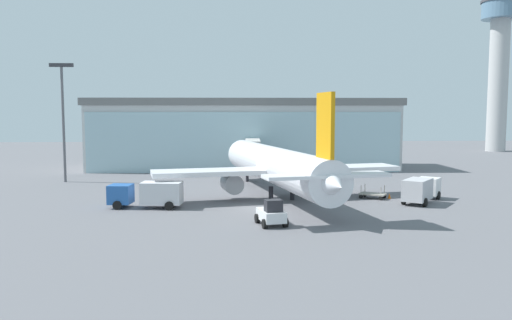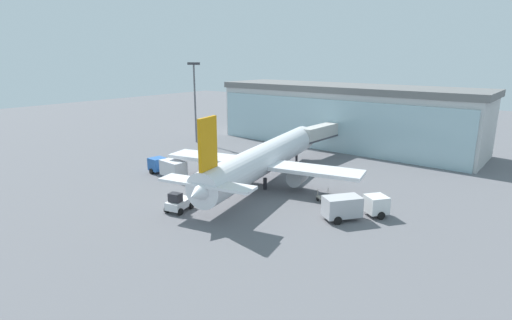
{
  "view_description": "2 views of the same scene",
  "coord_description": "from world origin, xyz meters",
  "px_view_note": "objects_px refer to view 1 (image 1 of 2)",
  "views": [
    {
      "loc": [
        -2.73,
        -49.3,
        9.52
      ],
      "look_at": [
        0.4,
        6.87,
        4.25
      ],
      "focal_mm": 35.0,
      "sensor_mm": 36.0,
      "label": 1
    },
    {
      "loc": [
        34.44,
        -36.61,
        17.26
      ],
      "look_at": [
        0.09,
        8.24,
        2.73
      ],
      "focal_mm": 28.0,
      "sensor_mm": 36.0,
      "label": 2
    }
  ],
  "objects_px": {
    "pushback_tug": "(272,214)",
    "safety_cone_nose": "(281,207)",
    "airplane": "(276,166)",
    "apron_light_mast": "(63,111)",
    "control_tower": "(499,59)",
    "safety_cone_wingtip": "(389,196)",
    "catering_truck": "(148,194)",
    "baggage_cart": "(373,194)",
    "jet_bridge": "(253,148)",
    "fuel_truck": "(421,189)"
  },
  "relations": [
    {
      "from": "airplane",
      "to": "fuel_truck",
      "type": "height_order",
      "value": "airplane"
    },
    {
      "from": "baggage_cart",
      "to": "fuel_truck",
      "type": "bearing_deg",
      "value": 2.56
    },
    {
      "from": "control_tower",
      "to": "safety_cone_nose",
      "type": "xyz_separation_m",
      "value": [
        -62.11,
        -73.56,
        -22.73
      ]
    },
    {
      "from": "apron_light_mast",
      "to": "airplane",
      "type": "bearing_deg",
      "value": -27.25
    },
    {
      "from": "safety_cone_nose",
      "to": "airplane",
      "type": "bearing_deg",
      "value": 88.61
    },
    {
      "from": "jet_bridge",
      "to": "baggage_cart",
      "type": "relative_size",
      "value": 3.83
    },
    {
      "from": "fuel_truck",
      "to": "pushback_tug",
      "type": "height_order",
      "value": "fuel_truck"
    },
    {
      "from": "catering_truck",
      "to": "safety_cone_wingtip",
      "type": "xyz_separation_m",
      "value": [
        26.12,
        4.24,
        -1.19
      ]
    },
    {
      "from": "safety_cone_wingtip",
      "to": "safety_cone_nose",
      "type": "bearing_deg",
      "value": -154.93
    },
    {
      "from": "control_tower",
      "to": "apron_light_mast",
      "type": "distance_m",
      "value": 104.65
    },
    {
      "from": "control_tower",
      "to": "pushback_tug",
      "type": "xyz_separation_m",
      "value": [
        -63.68,
        -80.28,
        -22.03
      ]
    },
    {
      "from": "jet_bridge",
      "to": "baggage_cart",
      "type": "height_order",
      "value": "jet_bridge"
    },
    {
      "from": "safety_cone_wingtip",
      "to": "fuel_truck",
      "type": "bearing_deg",
      "value": -44.56
    },
    {
      "from": "safety_cone_wingtip",
      "to": "airplane",
      "type": "bearing_deg",
      "value": 173.61
    },
    {
      "from": "jet_bridge",
      "to": "airplane",
      "type": "relative_size",
      "value": 0.35
    },
    {
      "from": "jet_bridge",
      "to": "baggage_cart",
      "type": "distance_m",
      "value": 25.43
    },
    {
      "from": "safety_cone_nose",
      "to": "apron_light_mast",
      "type": "bearing_deg",
      "value": 141.92
    },
    {
      "from": "fuel_truck",
      "to": "safety_cone_wingtip",
      "type": "relative_size",
      "value": 12.97
    },
    {
      "from": "catering_truck",
      "to": "safety_cone_nose",
      "type": "bearing_deg",
      "value": 178.76
    },
    {
      "from": "jet_bridge",
      "to": "safety_cone_nose",
      "type": "distance_m",
      "value": 28.24
    },
    {
      "from": "airplane",
      "to": "baggage_cart",
      "type": "height_order",
      "value": "airplane"
    },
    {
      "from": "jet_bridge",
      "to": "airplane",
      "type": "bearing_deg",
      "value": -172.92
    },
    {
      "from": "apron_light_mast",
      "to": "airplane",
      "type": "distance_m",
      "value": 32.26
    },
    {
      "from": "pushback_tug",
      "to": "safety_cone_nose",
      "type": "height_order",
      "value": "pushback_tug"
    },
    {
      "from": "control_tower",
      "to": "baggage_cart",
      "type": "relative_size",
      "value": 11.58
    },
    {
      "from": "jet_bridge",
      "to": "catering_truck",
      "type": "relative_size",
      "value": 1.64
    },
    {
      "from": "jet_bridge",
      "to": "apron_light_mast",
      "type": "xyz_separation_m",
      "value": [
        -26.46,
        -6.02,
        5.67
      ]
    },
    {
      "from": "apron_light_mast",
      "to": "pushback_tug",
      "type": "height_order",
      "value": "apron_light_mast"
    },
    {
      "from": "control_tower",
      "to": "apron_light_mast",
      "type": "xyz_separation_m",
      "value": [
        -90.07,
        -51.65,
        -13.14
      ]
    },
    {
      "from": "safety_cone_nose",
      "to": "safety_cone_wingtip",
      "type": "height_order",
      "value": "same"
    },
    {
      "from": "apron_light_mast",
      "to": "pushback_tug",
      "type": "xyz_separation_m",
      "value": [
        26.38,
        -28.63,
        -8.89
      ]
    },
    {
      "from": "catering_truck",
      "to": "safety_cone_nose",
      "type": "relative_size",
      "value": 13.63
    },
    {
      "from": "jet_bridge",
      "to": "fuel_truck",
      "type": "xyz_separation_m",
      "value": [
        16.92,
        -24.49,
        -2.73
      ]
    },
    {
      "from": "catering_truck",
      "to": "control_tower",
      "type": "bearing_deg",
      "value": -130.09
    },
    {
      "from": "jet_bridge",
      "to": "pushback_tug",
      "type": "distance_m",
      "value": 34.8
    },
    {
      "from": "baggage_cart",
      "to": "pushback_tug",
      "type": "height_order",
      "value": "pushback_tug"
    },
    {
      "from": "apron_light_mast",
      "to": "airplane",
      "type": "xyz_separation_m",
      "value": [
        28.13,
        -14.49,
        -6.27
      ]
    },
    {
      "from": "safety_cone_nose",
      "to": "safety_cone_wingtip",
      "type": "xyz_separation_m",
      "value": [
        12.83,
        6.0,
        0.0
      ]
    },
    {
      "from": "jet_bridge",
      "to": "safety_cone_wingtip",
      "type": "height_order",
      "value": "jet_bridge"
    },
    {
      "from": "apron_light_mast",
      "to": "baggage_cart",
      "type": "height_order",
      "value": "apron_light_mast"
    },
    {
      "from": "catering_truck",
      "to": "baggage_cart",
      "type": "height_order",
      "value": "catering_truck"
    },
    {
      "from": "fuel_truck",
      "to": "airplane",
      "type": "bearing_deg",
      "value": 112.81
    },
    {
      "from": "airplane",
      "to": "jet_bridge",
      "type": "bearing_deg",
      "value": -7.12
    },
    {
      "from": "jet_bridge",
      "to": "fuel_truck",
      "type": "height_order",
      "value": "jet_bridge"
    },
    {
      "from": "jet_bridge",
      "to": "safety_cone_wingtip",
      "type": "relative_size",
      "value": 22.42
    },
    {
      "from": "control_tower",
      "to": "safety_cone_wingtip",
      "type": "relative_size",
      "value": 67.83
    },
    {
      "from": "airplane",
      "to": "pushback_tug",
      "type": "distance_m",
      "value": 14.49
    },
    {
      "from": "control_tower",
      "to": "safety_cone_nose",
      "type": "relative_size",
      "value": 67.83
    },
    {
      "from": "pushback_tug",
      "to": "safety_cone_nose",
      "type": "bearing_deg",
      "value": -25.55
    },
    {
      "from": "control_tower",
      "to": "jet_bridge",
      "type": "bearing_deg",
      "value": -144.34
    }
  ]
}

